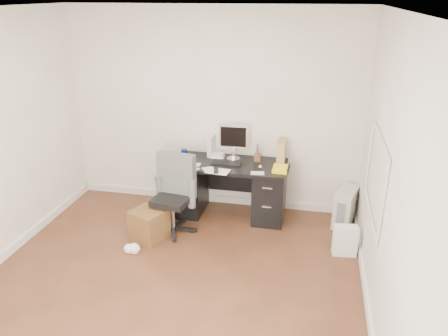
% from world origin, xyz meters
% --- Properties ---
extents(ground, '(4.00, 4.00, 0.00)m').
position_xyz_m(ground, '(0.00, 0.00, 0.00)').
color(ground, '#402614').
rests_on(ground, ground).
extents(room_shell, '(4.02, 4.02, 2.71)m').
position_xyz_m(room_shell, '(0.03, 0.03, 1.66)').
color(room_shell, beige).
rests_on(room_shell, ground).
extents(desk, '(1.50, 0.70, 0.75)m').
position_xyz_m(desk, '(0.30, 1.65, 0.40)').
color(desk, black).
rests_on(desk, ground).
extents(loose_papers, '(1.10, 0.60, 0.00)m').
position_xyz_m(loose_papers, '(0.10, 1.60, 0.75)').
color(loose_papers, white).
rests_on(loose_papers, desk).
extents(lcd_monitor, '(0.39, 0.23, 0.48)m').
position_xyz_m(lcd_monitor, '(0.33, 1.80, 0.99)').
color(lcd_monitor, silver).
rests_on(lcd_monitor, desk).
extents(keyboard, '(0.40, 0.14, 0.02)m').
position_xyz_m(keyboard, '(0.27, 1.60, 0.76)').
color(keyboard, black).
rests_on(keyboard, desk).
extents(computer_mouse, '(0.07, 0.07, 0.05)m').
position_xyz_m(computer_mouse, '(0.73, 1.53, 0.78)').
color(computer_mouse, silver).
rests_on(computer_mouse, desk).
extents(travel_mug, '(0.10, 0.10, 0.18)m').
position_xyz_m(travel_mug, '(-0.29, 1.58, 0.84)').
color(travel_mug, navy).
rests_on(travel_mug, desk).
extents(white_binder, '(0.14, 0.26, 0.28)m').
position_xyz_m(white_binder, '(0.01, 1.91, 0.89)').
color(white_binder, silver).
rests_on(white_binder, desk).
extents(magazine_file, '(0.13, 0.26, 0.31)m').
position_xyz_m(magazine_file, '(0.97, 1.82, 0.90)').
color(magazine_file, '#9C764B').
rests_on(magazine_file, desk).
extents(pen_cup, '(0.10, 0.10, 0.24)m').
position_xyz_m(pen_cup, '(0.66, 1.80, 0.87)').
color(pen_cup, brown).
rests_on(pen_cup, desk).
extents(yellow_book, '(0.20, 0.26, 0.04)m').
position_xyz_m(yellow_book, '(0.99, 1.54, 0.77)').
color(yellow_book, '#FFF11B').
rests_on(yellow_book, desk).
extents(paper_remote, '(0.31, 0.26, 0.02)m').
position_xyz_m(paper_remote, '(0.22, 1.35, 0.76)').
color(paper_remote, white).
rests_on(paper_remote, desk).
extents(office_chair, '(0.63, 0.63, 0.99)m').
position_xyz_m(office_chair, '(-0.30, 1.06, 0.50)').
color(office_chair, '#575957').
rests_on(office_chair, ground).
extents(pc_tower, '(0.35, 0.53, 0.49)m').
position_xyz_m(pc_tower, '(1.84, 1.71, 0.24)').
color(pc_tower, '#BBB4A9').
rests_on(pc_tower, ground).
extents(shopping_bag, '(0.29, 0.22, 0.37)m').
position_xyz_m(shopping_bag, '(1.81, 0.96, 0.18)').
color(shopping_bag, white).
rests_on(shopping_bag, ground).
extents(wicker_basket, '(0.48, 0.48, 0.37)m').
position_xyz_m(wicker_basket, '(-0.53, 0.84, 0.19)').
color(wicker_basket, '#523818').
rests_on(wicker_basket, ground).
extents(desk_printer, '(0.35, 0.30, 0.18)m').
position_xyz_m(desk_printer, '(0.78, 1.82, 0.09)').
color(desk_printer, slate).
rests_on(desk_printer, ground).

